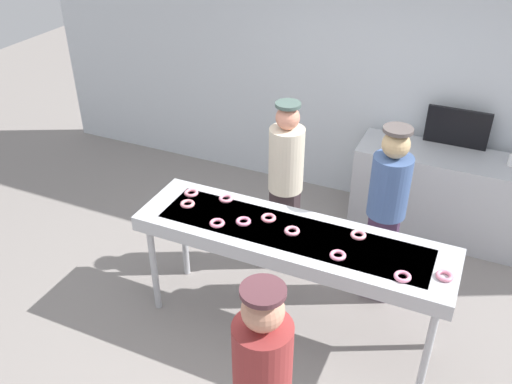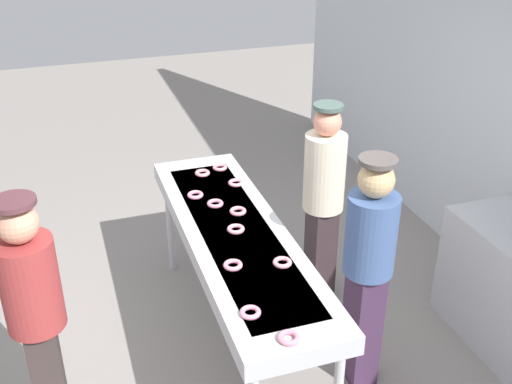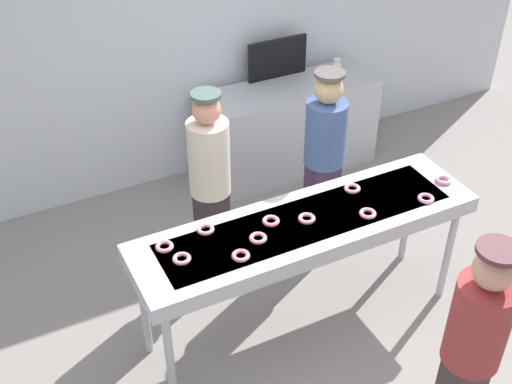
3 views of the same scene
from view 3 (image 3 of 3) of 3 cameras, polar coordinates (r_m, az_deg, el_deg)
name	(u,v)px [view 3 (image 3 of 3)]	position (r m, az deg, el deg)	size (l,w,h in m)	color
ground_plane	(301,321)	(5.17, 3.88, -10.96)	(16.00, 16.00, 0.00)	gray
back_wall	(174,6)	(6.03, -7.04, 15.55)	(8.00, 0.12, 3.39)	silver
fryer_conveyor	(306,229)	(4.55, 4.33, -3.16)	(2.45, 0.66, 0.98)	#B7BABF
strawberry_donut_0	(271,221)	(4.47, 1.29, -2.50)	(0.12, 0.12, 0.03)	pink
strawberry_donut_1	(241,256)	(4.20, -1.32, -5.48)	(0.12, 0.12, 0.03)	pink
strawberry_donut_2	(258,238)	(4.33, 0.18, -3.98)	(0.12, 0.12, 0.03)	pink
strawberry_donut_3	(426,198)	(4.82, 14.38, -0.54)	(0.12, 0.12, 0.03)	pink
strawberry_donut_4	(368,213)	(4.59, 9.58, -1.83)	(0.12, 0.12, 0.03)	pink
strawberry_donut_5	(352,188)	(4.81, 8.27, 0.30)	(0.12, 0.12, 0.03)	pink
strawberry_donut_6	(307,219)	(4.50, 4.40, -2.31)	(0.12, 0.12, 0.03)	pink
strawberry_donut_7	(443,180)	(5.04, 15.78, 0.99)	(0.12, 0.12, 0.03)	pink
strawberry_donut_8	(164,247)	(4.30, -7.86, -4.66)	(0.12, 0.12, 0.03)	pink
strawberry_donut_9	(206,229)	(4.41, -4.36, -3.22)	(0.12, 0.12, 0.03)	pink
strawberry_donut_10	(181,258)	(4.20, -6.42, -5.68)	(0.12, 0.12, 0.03)	pink
worker_baker	(324,156)	(5.26, 5.86, 3.09)	(0.32, 0.32, 1.66)	#3E2743
worker_assistant	(210,181)	(4.99, -3.97, 0.97)	(0.31, 0.31, 1.65)	#34272B
customer_waiting	(473,343)	(4.00, 18.16, -12.21)	(0.33, 0.33, 1.60)	#382E2C
prep_counter	(288,129)	(6.54, 2.73, 5.45)	(1.75, 0.58, 0.91)	#B7BABF
paper_cup_0	(337,64)	(6.70, 6.98, 10.89)	(0.08, 0.08, 0.10)	white
paper_cup_1	(337,69)	(6.59, 6.95, 10.42)	(0.08, 0.08, 0.10)	white
menu_display	(277,58)	(6.43, 1.84, 11.40)	(0.61, 0.04, 0.38)	black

